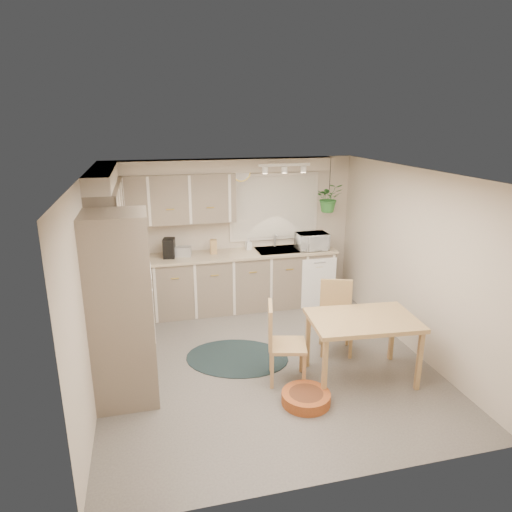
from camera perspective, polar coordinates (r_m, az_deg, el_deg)
name	(u,v)px	position (r m, az deg, el deg)	size (l,w,h in m)	color
floor	(265,361)	(6.01, 1.13, -13.05)	(4.20, 4.20, 0.00)	slate
ceiling	(266,173)	(5.24, 1.29, 10.34)	(4.20, 4.20, 0.00)	white
wall_back	(232,233)	(7.48, -2.97, 2.93)	(4.00, 0.04, 2.40)	beige
wall_front	(335,358)	(3.69, 9.88, -12.48)	(4.00, 0.04, 2.40)	beige
wall_left	(91,287)	(5.38, -19.89, -3.69)	(0.04, 4.20, 2.40)	beige
wall_right	(413,261)	(6.31, 19.04, -0.63)	(0.04, 4.20, 2.40)	beige
base_cab_left	(127,315)	(6.44, -15.85, -7.12)	(0.60, 1.85, 0.90)	gray
base_cab_back	(224,283)	(7.38, -3.97, -3.37)	(3.60, 0.60, 0.90)	gray
counter_left	(125,282)	(6.27, -16.10, -3.17)	(0.64, 1.89, 0.04)	tan
counter_back	(224,255)	(7.22, -4.03, 0.11)	(3.64, 0.64, 0.04)	tan
oven_stack	(122,310)	(5.05, -16.44, -6.51)	(0.65, 0.65, 2.10)	gray
wall_oven_face	(153,307)	(5.04, -12.79, -6.27)	(0.02, 0.56, 0.58)	white
upper_cab_left	(108,213)	(6.16, -18.00, 5.08)	(0.35, 2.00, 0.75)	gray
upper_cab_back	(169,199)	(7.06, -10.82, 7.01)	(2.00, 0.35, 0.75)	gray
soffit_left	(102,176)	(6.09, -18.64, 9.43)	(0.30, 2.00, 0.20)	beige
soffit_back	(220,166)	(7.11, -4.48, 11.19)	(3.60, 0.30, 0.20)	beige
cooktop	(124,296)	(5.72, -16.18, -4.86)	(0.52, 0.58, 0.02)	white
range_hood	(119,260)	(5.57, -16.76, -0.51)	(0.40, 0.60, 0.14)	white
window_blinds	(274,207)	(7.52, 2.30, 6.15)	(1.40, 0.02, 1.00)	silver
window_frame	(274,207)	(7.53, 2.28, 6.16)	(1.50, 0.02, 1.10)	silver
sink	(278,252)	(7.43, 2.81, 0.46)	(0.70, 0.48, 0.10)	#B3B6BB
dishwasher_front	(319,283)	(7.49, 7.85, -3.37)	(0.58, 0.01, 0.83)	white
track_light_bar	(284,165)	(6.93, 3.58, 11.31)	(0.80, 0.04, 0.04)	white
wall_clock	(241,172)	(7.30, -1.87, 10.43)	(0.30, 0.30, 0.03)	#DEBF4E
dining_table	(361,348)	(5.64, 13.00, -11.15)	(1.23, 0.82, 0.77)	tan
chair_left	(287,343)	(5.42, 3.96, -10.81)	(0.45, 0.45, 0.96)	tan
chair_back	(336,318)	(6.14, 10.01, -7.70)	(0.44, 0.44, 0.94)	tan
braided_rug	(237,358)	(6.09, -2.38, -12.58)	(1.34, 1.00, 0.01)	black
pet_bed	(306,398)	(5.25, 6.26, -17.22)	(0.54, 0.54, 0.12)	#B24E23
microwave	(312,240)	(7.45, 7.01, 2.06)	(0.50, 0.27, 0.34)	white
soap_bottle	(248,247)	(7.44, -0.95, 1.15)	(0.09, 0.19, 0.09)	white
hanging_plant	(329,201)	(7.42, 9.10, 6.82)	(0.41, 0.46, 0.36)	#2E6F2C
coffee_maker	(169,248)	(7.10, -10.80, 0.98)	(0.17, 0.21, 0.30)	black
toaster	(183,251)	(7.15, -9.10, 0.56)	(0.25, 0.14, 0.15)	#B3B6BB
knife_block	(213,247)	(7.22, -5.34, 1.17)	(0.10, 0.10, 0.23)	tan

